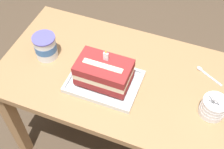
{
  "coord_description": "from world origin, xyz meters",
  "views": [
    {
      "loc": [
        0.29,
        -0.86,
        1.81
      ],
      "look_at": [
        -0.02,
        -0.04,
        0.73
      ],
      "focal_mm": 48.12,
      "sensor_mm": 36.0,
      "label": 1
    }
  ],
  "objects": [
    {
      "name": "foil_tray",
      "position": [
        -0.05,
        -0.08,
        0.71
      ],
      "size": [
        0.33,
        0.24,
        0.02
      ],
      "color": "silver",
      "rests_on": "dining_table"
    },
    {
      "name": "ice_cream_tub",
      "position": [
        -0.38,
        -0.02,
        0.76
      ],
      "size": [
        0.11,
        0.11,
        0.13
      ],
      "color": "white",
      "rests_on": "dining_table"
    },
    {
      "name": "birthday_cake",
      "position": [
        -0.05,
        -0.08,
        0.78
      ],
      "size": [
        0.24,
        0.15,
        0.17
      ],
      "color": "maroon",
      "rests_on": "foil_tray"
    },
    {
      "name": "serving_spoon_near_tray",
      "position": [
        0.37,
        0.16,
        0.7
      ],
      "size": [
        0.14,
        0.09,
        0.01
      ],
      "color": "silver",
      "rests_on": "dining_table"
    },
    {
      "name": "ground_plane",
      "position": [
        0.0,
        0.0,
        0.0
      ],
      "size": [
        8.0,
        8.0,
        0.0
      ],
      "primitive_type": "plane",
      "color": "#4C3D2D"
    },
    {
      "name": "bowl_stack",
      "position": [
        0.44,
        -0.06,
        0.74
      ],
      "size": [
        0.11,
        0.11,
        0.13
      ],
      "color": "white",
      "rests_on": "dining_table"
    },
    {
      "name": "dining_table",
      "position": [
        0.0,
        0.0,
        0.59
      ],
      "size": [
        1.17,
        0.65,
        0.7
      ],
      "color": "#9E754C",
      "rests_on": "ground_plane"
    }
  ]
}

